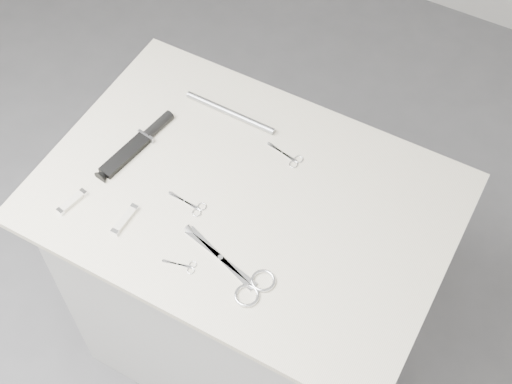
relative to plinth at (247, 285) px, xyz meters
The scene contains 11 objects.
ground 0.46m from the plinth, ahead, with size 4.00×4.00×0.01m, color slate.
plinth is the anchor object (origin of this frame).
display_board 0.46m from the plinth, ahead, with size 1.00×0.70×0.02m, color beige.
large_shears 0.52m from the plinth, 62.25° to the right, with size 0.25×0.13×0.01m.
embroidery_scissors_a 0.49m from the plinth, 138.19° to the right, with size 0.10×0.04×0.00m.
embroidery_scissors_b 0.50m from the plinth, 75.63° to the left, with size 0.10×0.05×0.00m.
tiny_scissors 0.53m from the plinth, 96.59° to the right, with size 0.08×0.04×0.00m.
sheathed_knife 0.57m from the plinth, behind, with size 0.07×0.25×0.03m.
pocket_knife_a 0.63m from the plinth, 148.23° to the right, with size 0.03×0.08×0.01m.
pocket_knife_b 0.56m from the plinth, 136.96° to the right, with size 0.02×0.09×0.01m.
metal_rail 0.55m from the plinth, 128.10° to the left, with size 0.02×0.02×0.26m, color #95979D.
Camera 1 is at (0.50, -0.84, 2.35)m, focal length 50.00 mm.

